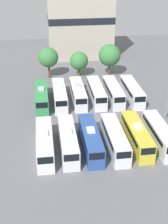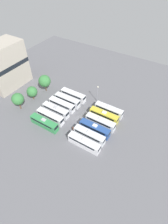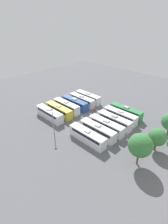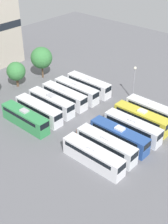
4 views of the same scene
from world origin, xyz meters
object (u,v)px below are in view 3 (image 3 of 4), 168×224
(bus_6, at_px, (126,112))
(light_pole, at_px, (53,117))
(bus_3, at_px, (66,106))
(tree_2, at_px, (140,145))
(bus_10, at_px, (98,130))
(bus_4, at_px, (59,110))
(worker_person, at_px, (95,108))
(bus_8, at_px, (114,121))
(tree_1, at_px, (157,137))
(bus_9, at_px, (106,126))
(bus_5, at_px, (49,114))
(bus_0, at_px, (88,97))
(bus_1, at_px, (82,100))
(bus_7, at_px, (120,116))
(bus_11, at_px, (87,136))
(bus_2, at_px, (75,103))

(bus_6, bearing_deg, light_pole, -23.33)
(bus_3, height_order, tree_2, tree_2)
(bus_6, relative_size, bus_10, 1.00)
(bus_4, relative_size, worker_person, 6.08)
(bus_8, bearing_deg, bus_6, -175.40)
(tree_1, bearing_deg, bus_10, -69.02)
(worker_person, xyz_separation_m, tree_2, (12.59, 23.33, 4.33))
(bus_4, xyz_separation_m, bus_9, (-3.49, 17.06, 0.00))
(bus_5, relative_size, bus_6, 1.00)
(bus_0, bearing_deg, bus_8, 67.60)
(bus_0, distance_m, bus_6, 16.72)
(bus_1, height_order, tree_1, tree_1)
(bus_0, distance_m, tree_1, 32.30)
(bus_8, bearing_deg, bus_4, -67.01)
(bus_7, relative_size, bus_11, 1.00)
(bus_0, relative_size, bus_2, 1.00)
(bus_3, bearing_deg, bus_7, 113.26)
(bus_2, relative_size, bus_3, 1.00)
(bus_7, relative_size, bus_8, 1.00)
(bus_2, height_order, bus_6, same)
(bus_8, relative_size, bus_10, 1.00)
(bus_4, xyz_separation_m, bus_7, (-11.01, 16.74, 0.00))
(bus_2, bearing_deg, bus_8, 89.67)
(bus_0, height_order, bus_6, same)
(tree_2, bearing_deg, bus_6, -140.83)
(bus_5, xyz_separation_m, bus_11, (0.19, 16.80, 0.00))
(bus_3, relative_size, bus_11, 1.00)
(bus_6, bearing_deg, bus_5, -42.57)
(bus_3, relative_size, bus_8, 1.00)
(bus_2, bearing_deg, bus_1, 177.99)
(bus_8, distance_m, worker_person, 11.10)
(bus_6, bearing_deg, tree_2, 39.17)
(bus_7, height_order, worker_person, bus_7)
(bus_0, xyz_separation_m, light_pole, (21.89, 7.19, 3.52))
(bus_0, bearing_deg, bus_3, -1.31)
(light_pole, xyz_separation_m, tree_2, (-5.64, 22.94, -0.08))
(worker_person, bearing_deg, bus_4, -31.66)
(bus_0, distance_m, bus_4, 14.40)
(bus_3, xyz_separation_m, bus_5, (7.29, 0.19, 0.00))
(bus_7, bearing_deg, bus_8, 5.88)
(bus_8, height_order, worker_person, bus_8)
(bus_0, relative_size, worker_person, 6.08)
(bus_1, xyz_separation_m, bus_4, (10.86, 0.06, 0.00))
(bus_0, distance_m, bus_5, 18.06)
(bus_2, xyz_separation_m, bus_10, (7.35, 17.01, 0.00))
(bus_4, height_order, bus_9, same)
(bus_1, height_order, bus_11, same)
(bus_2, xyz_separation_m, bus_8, (0.10, 17.31, 0.00))
(bus_3, xyz_separation_m, worker_person, (-7.10, 7.05, -0.88))
(bus_9, height_order, light_pole, light_pole)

